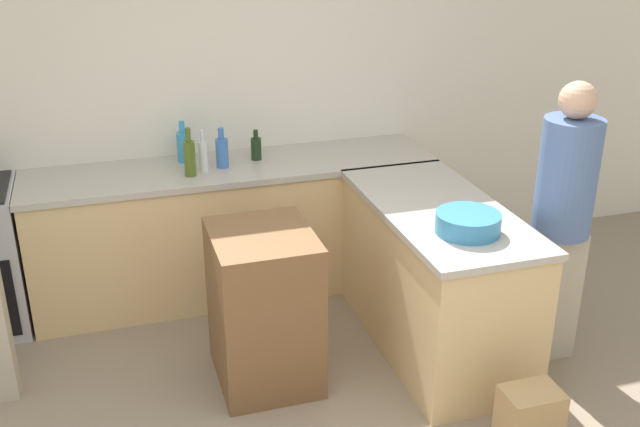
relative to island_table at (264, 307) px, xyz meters
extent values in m
cube|color=silver|center=(0.05, 1.42, 0.90)|extent=(8.00, 0.06, 2.70)
cube|color=#D6B27A|center=(0.05, 1.08, -0.01)|extent=(2.65, 0.62, 0.87)
cube|color=#ADA89E|center=(0.05, 1.08, 0.44)|extent=(2.68, 0.65, 0.04)
cube|color=#D6B27A|center=(1.04, 0.03, -0.01)|extent=(0.66, 1.46, 0.87)
cube|color=#ADA89E|center=(1.04, 0.03, 0.44)|extent=(0.69, 1.49, 0.04)
cube|color=brown|center=(0.00, 0.00, 0.00)|extent=(0.54, 0.63, 0.90)
cylinder|color=teal|center=(1.03, -0.33, 0.51)|extent=(0.34, 0.34, 0.11)
cylinder|color=#386BB7|center=(-0.01, 1.05, 0.55)|extent=(0.08, 0.08, 0.19)
cylinder|color=#386BB7|center=(-0.01, 1.05, 0.69)|extent=(0.04, 0.04, 0.07)
cylinder|color=silver|center=(-0.14, 1.01, 0.56)|extent=(0.06, 0.06, 0.20)
cylinder|color=silver|center=(-0.14, 1.01, 0.69)|extent=(0.03, 0.03, 0.08)
cylinder|color=#475B1E|center=(-0.24, 0.95, 0.57)|extent=(0.07, 0.07, 0.22)
cylinder|color=#475B1E|center=(-0.24, 0.95, 0.73)|extent=(0.03, 0.03, 0.09)
cylinder|color=black|center=(0.23, 1.14, 0.53)|extent=(0.07, 0.07, 0.15)
cylinder|color=black|center=(0.23, 1.14, 0.63)|extent=(0.03, 0.03, 0.06)
cylinder|color=#338CBF|center=(-0.24, 1.23, 0.56)|extent=(0.08, 0.08, 0.20)
cylinder|color=#338CBF|center=(-0.24, 1.23, 0.70)|extent=(0.04, 0.04, 0.08)
cube|color=#ADA38E|center=(1.64, -0.26, -0.05)|extent=(0.29, 0.18, 0.79)
cylinder|color=#4C6699|center=(1.64, -0.26, 0.67)|extent=(0.32, 0.32, 0.66)
sphere|color=tan|center=(1.64, -0.26, 1.10)|extent=(0.20, 0.20, 0.20)
cube|color=#A88456|center=(1.07, -1.00, -0.26)|extent=(0.28, 0.20, 0.37)
camera|label=1|loc=(-0.75, -3.50, 2.09)|focal=42.00mm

